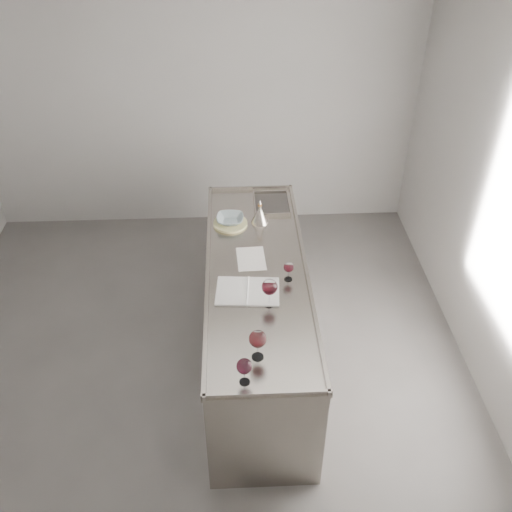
{
  "coord_description": "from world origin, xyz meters",
  "views": [
    {
      "loc": [
        0.33,
        -3.05,
        3.58
      ],
      "look_at": [
        0.5,
        0.36,
        1.02
      ],
      "focal_mm": 40.0,
      "sensor_mm": 36.0,
      "label": 1
    }
  ],
  "objects_px": {
    "counter": "(257,316)",
    "wine_glass_middle": "(258,340)",
    "wine_glass_left": "(244,367)",
    "wine_glass_small": "(289,268)",
    "notebook": "(248,291)",
    "wine_funnel": "(260,215)",
    "wine_glass_right": "(270,288)",
    "ceramic_bowl": "(230,219)"
  },
  "relations": [
    {
      "from": "counter",
      "to": "ceramic_bowl",
      "type": "xyz_separation_m",
      "value": [
        -0.19,
        0.62,
        0.52
      ]
    },
    {
      "from": "notebook",
      "to": "ceramic_bowl",
      "type": "xyz_separation_m",
      "value": [
        -0.11,
        0.88,
        0.04
      ]
    },
    {
      "from": "counter",
      "to": "notebook",
      "type": "relative_size",
      "value": 5.13
    },
    {
      "from": "wine_glass_right",
      "to": "wine_funnel",
      "type": "xyz_separation_m",
      "value": [
        -0.01,
        1.04,
        -0.09
      ]
    },
    {
      "from": "wine_glass_left",
      "to": "wine_glass_right",
      "type": "height_order",
      "value": "wine_glass_right"
    },
    {
      "from": "wine_glass_right",
      "to": "wine_glass_small",
      "type": "xyz_separation_m",
      "value": [
        0.16,
        0.27,
        -0.04
      ]
    },
    {
      "from": "wine_glass_left",
      "to": "notebook",
      "type": "xyz_separation_m",
      "value": [
        0.05,
        0.83,
        -0.13
      ]
    },
    {
      "from": "counter",
      "to": "notebook",
      "type": "height_order",
      "value": "counter"
    },
    {
      "from": "wine_glass_right",
      "to": "wine_glass_left",
      "type": "bearing_deg",
      "value": -105.69
    },
    {
      "from": "counter",
      "to": "wine_glass_middle",
      "type": "height_order",
      "value": "wine_glass_middle"
    },
    {
      "from": "wine_glass_right",
      "to": "wine_glass_small",
      "type": "height_order",
      "value": "wine_glass_right"
    },
    {
      "from": "ceramic_bowl",
      "to": "wine_funnel",
      "type": "bearing_deg",
      "value": 4.96
    },
    {
      "from": "ceramic_bowl",
      "to": "wine_glass_small",
      "type": "bearing_deg",
      "value": -60.92
    },
    {
      "from": "wine_glass_middle",
      "to": "wine_funnel",
      "type": "relative_size",
      "value": 0.99
    },
    {
      "from": "wine_glass_middle",
      "to": "wine_glass_right",
      "type": "distance_m",
      "value": 0.5
    },
    {
      "from": "counter",
      "to": "wine_glass_middle",
      "type": "bearing_deg",
      "value": -92.49
    },
    {
      "from": "wine_glass_left",
      "to": "wine_glass_small",
      "type": "relative_size",
      "value": 1.21
    },
    {
      "from": "wine_glass_right",
      "to": "counter",
      "type": "bearing_deg",
      "value": 99.5
    },
    {
      "from": "wine_funnel",
      "to": "wine_glass_right",
      "type": "bearing_deg",
      "value": -89.44
    },
    {
      "from": "wine_glass_small",
      "to": "wine_funnel",
      "type": "bearing_deg",
      "value": 102.27
    },
    {
      "from": "wine_glass_left",
      "to": "wine_glass_small",
      "type": "xyz_separation_m",
      "value": [
        0.35,
        0.95,
        -0.02
      ]
    },
    {
      "from": "ceramic_bowl",
      "to": "wine_glass_left",
      "type": "bearing_deg",
      "value": -87.76
    },
    {
      "from": "counter",
      "to": "wine_glass_small",
      "type": "height_order",
      "value": "wine_glass_small"
    },
    {
      "from": "wine_glass_left",
      "to": "wine_funnel",
      "type": "xyz_separation_m",
      "value": [
        0.18,
        1.73,
        -0.07
      ]
    },
    {
      "from": "notebook",
      "to": "ceramic_bowl",
      "type": "relative_size",
      "value": 2.09
    },
    {
      "from": "counter",
      "to": "ceramic_bowl",
      "type": "relative_size",
      "value": 10.74
    },
    {
      "from": "wine_glass_small",
      "to": "ceramic_bowl",
      "type": "xyz_separation_m",
      "value": [
        -0.42,
        0.75,
        -0.06
      ]
    },
    {
      "from": "ceramic_bowl",
      "to": "wine_funnel",
      "type": "xyz_separation_m",
      "value": [
        0.25,
        0.02,
        0.02
      ]
    },
    {
      "from": "wine_glass_left",
      "to": "ceramic_bowl",
      "type": "bearing_deg",
      "value": 92.24
    },
    {
      "from": "wine_glass_small",
      "to": "counter",
      "type": "bearing_deg",
      "value": 150.58
    },
    {
      "from": "wine_glass_left",
      "to": "wine_glass_small",
      "type": "distance_m",
      "value": 1.02
    },
    {
      "from": "notebook",
      "to": "wine_funnel",
      "type": "distance_m",
      "value": 0.91
    },
    {
      "from": "wine_glass_middle",
      "to": "notebook",
      "type": "distance_m",
      "value": 0.65
    },
    {
      "from": "wine_glass_small",
      "to": "ceramic_bowl",
      "type": "distance_m",
      "value": 0.86
    },
    {
      "from": "notebook",
      "to": "wine_funnel",
      "type": "bearing_deg",
      "value": 85.86
    },
    {
      "from": "counter",
      "to": "wine_glass_right",
      "type": "relative_size",
      "value": 11.21
    },
    {
      "from": "wine_glass_middle",
      "to": "wine_glass_small",
      "type": "height_order",
      "value": "wine_glass_middle"
    },
    {
      "from": "notebook",
      "to": "wine_glass_right",
      "type": "bearing_deg",
      "value": -40.07
    },
    {
      "from": "wine_funnel",
      "to": "wine_glass_middle",
      "type": "bearing_deg",
      "value": -93.54
    },
    {
      "from": "wine_glass_right",
      "to": "notebook",
      "type": "xyz_separation_m",
      "value": [
        -0.14,
        0.14,
        -0.15
      ]
    },
    {
      "from": "notebook",
      "to": "wine_funnel",
      "type": "height_order",
      "value": "wine_funnel"
    },
    {
      "from": "wine_glass_middle",
      "to": "ceramic_bowl",
      "type": "bearing_deg",
      "value": 95.86
    }
  ]
}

